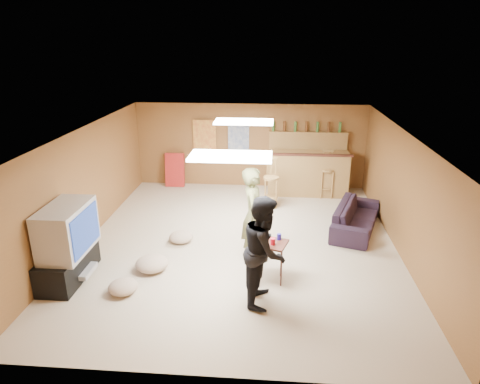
# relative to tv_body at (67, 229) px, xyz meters

# --- Properties ---
(ground) EXTENTS (7.00, 7.00, 0.00)m
(ground) POSITION_rel_tv_body_xyz_m (2.65, 1.50, -0.90)
(ground) COLOR #B9A68D
(ground) RESTS_ON ground
(ceiling) EXTENTS (6.00, 7.00, 0.02)m
(ceiling) POSITION_rel_tv_body_xyz_m (2.65, 1.50, 1.30)
(ceiling) COLOR silver
(ceiling) RESTS_ON ground
(wall_back) EXTENTS (6.00, 0.02, 2.20)m
(wall_back) POSITION_rel_tv_body_xyz_m (2.65, 5.00, 0.20)
(wall_back) COLOR brown
(wall_back) RESTS_ON ground
(wall_front) EXTENTS (6.00, 0.02, 2.20)m
(wall_front) POSITION_rel_tv_body_xyz_m (2.65, -2.00, 0.20)
(wall_front) COLOR brown
(wall_front) RESTS_ON ground
(wall_left) EXTENTS (0.02, 7.00, 2.20)m
(wall_left) POSITION_rel_tv_body_xyz_m (-0.35, 1.50, 0.20)
(wall_left) COLOR brown
(wall_left) RESTS_ON ground
(wall_right) EXTENTS (0.02, 7.00, 2.20)m
(wall_right) POSITION_rel_tv_body_xyz_m (5.65, 1.50, 0.20)
(wall_right) COLOR brown
(wall_right) RESTS_ON ground
(tv_stand) EXTENTS (0.55, 1.30, 0.50)m
(tv_stand) POSITION_rel_tv_body_xyz_m (-0.07, 0.00, -0.65)
(tv_stand) COLOR black
(tv_stand) RESTS_ON ground
(dvd_box) EXTENTS (0.35, 0.50, 0.08)m
(dvd_box) POSITION_rel_tv_body_xyz_m (0.15, 0.00, -0.75)
(dvd_box) COLOR #B2B2B7
(dvd_box) RESTS_ON tv_stand
(tv_body) EXTENTS (0.60, 1.10, 0.80)m
(tv_body) POSITION_rel_tv_body_xyz_m (0.00, 0.00, 0.00)
(tv_body) COLOR #B2B2B7
(tv_body) RESTS_ON tv_stand
(tv_screen) EXTENTS (0.02, 0.95, 0.65)m
(tv_screen) POSITION_rel_tv_body_xyz_m (0.31, 0.00, 0.00)
(tv_screen) COLOR navy
(tv_screen) RESTS_ON tv_body
(bar_counter) EXTENTS (2.00, 0.60, 1.10)m
(bar_counter) POSITION_rel_tv_body_xyz_m (4.15, 4.45, -0.35)
(bar_counter) COLOR olive
(bar_counter) RESTS_ON ground
(bar_lip) EXTENTS (2.10, 0.12, 0.05)m
(bar_lip) POSITION_rel_tv_body_xyz_m (4.15, 4.20, 0.20)
(bar_lip) COLOR #3C1A13
(bar_lip) RESTS_ON bar_counter
(bar_shelf) EXTENTS (2.00, 0.18, 0.05)m
(bar_shelf) POSITION_rel_tv_body_xyz_m (4.15, 4.90, 0.60)
(bar_shelf) COLOR olive
(bar_shelf) RESTS_ON bar_backing
(bar_backing) EXTENTS (2.00, 0.14, 0.60)m
(bar_backing) POSITION_rel_tv_body_xyz_m (4.15, 4.92, 0.30)
(bar_backing) COLOR olive
(bar_backing) RESTS_ON bar_counter
(poster_left) EXTENTS (0.60, 0.03, 0.85)m
(poster_left) POSITION_rel_tv_body_xyz_m (1.45, 4.96, 0.45)
(poster_left) COLOR #BF3F26
(poster_left) RESTS_ON wall_back
(poster_right) EXTENTS (0.55, 0.03, 0.80)m
(poster_right) POSITION_rel_tv_body_xyz_m (2.35, 4.96, 0.45)
(poster_right) COLOR #334C99
(poster_right) RESTS_ON wall_back
(folding_chair_stack) EXTENTS (0.50, 0.26, 0.91)m
(folding_chair_stack) POSITION_rel_tv_body_xyz_m (0.65, 4.80, -0.45)
(folding_chair_stack) COLOR #B52321
(folding_chair_stack) RESTS_ON ground
(ceiling_panel_front) EXTENTS (1.20, 0.60, 0.04)m
(ceiling_panel_front) POSITION_rel_tv_body_xyz_m (2.65, 0.00, 1.27)
(ceiling_panel_front) COLOR white
(ceiling_panel_front) RESTS_ON ceiling
(ceiling_panel_back) EXTENTS (1.20, 0.60, 0.04)m
(ceiling_panel_back) POSITION_rel_tv_body_xyz_m (2.65, 2.70, 1.27)
(ceiling_panel_back) COLOR white
(ceiling_panel_back) RESTS_ON ceiling
(person_olive) EXTENTS (0.43, 0.65, 1.74)m
(person_olive) POSITION_rel_tv_body_xyz_m (2.95, 0.87, -0.03)
(person_olive) COLOR brown
(person_olive) RESTS_ON ground
(person_black) EXTENTS (0.71, 0.88, 1.69)m
(person_black) POSITION_rel_tv_body_xyz_m (3.18, -0.35, -0.06)
(person_black) COLOR black
(person_black) RESTS_ON ground
(sofa) EXTENTS (1.31, 2.03, 0.55)m
(sofa) POSITION_rel_tv_body_xyz_m (5.02, 2.34, -0.62)
(sofa) COLOR black
(sofa) RESTS_ON ground
(tray_table) EXTENTS (0.65, 0.57, 0.71)m
(tray_table) POSITION_rel_tv_body_xyz_m (3.25, 0.20, -0.55)
(tray_table) COLOR #3C1A13
(tray_table) RESTS_ON ground
(cup_red_near) EXTENTS (0.10, 0.10, 0.12)m
(cup_red_near) POSITION_rel_tv_body_xyz_m (3.15, 0.23, -0.14)
(cup_red_near) COLOR red
(cup_red_near) RESTS_ON tray_table
(cup_red_far) EXTENTS (0.08, 0.08, 0.11)m
(cup_red_far) POSITION_rel_tv_body_xyz_m (3.30, 0.12, -0.14)
(cup_red_far) COLOR red
(cup_red_far) RESTS_ON tray_table
(cup_blue) EXTENTS (0.09, 0.09, 0.10)m
(cup_blue) POSITION_rel_tv_body_xyz_m (3.40, 0.30, -0.14)
(cup_blue) COLOR navy
(cup_blue) RESTS_ON tray_table
(bar_stool_left) EXTENTS (0.54, 0.54, 1.29)m
(bar_stool_left) POSITION_rel_tv_body_xyz_m (3.23, 3.48, -0.25)
(bar_stool_left) COLOR olive
(bar_stool_left) RESTS_ON ground
(bar_stool_right) EXTENTS (0.45, 0.45, 1.09)m
(bar_stool_right) POSITION_rel_tv_body_xyz_m (4.61, 4.25, -0.36)
(bar_stool_right) COLOR olive
(bar_stool_right) RESTS_ON ground
(cushion_near_tv) EXTENTS (0.57, 0.57, 0.25)m
(cushion_near_tv) POSITION_rel_tv_body_xyz_m (1.23, 0.37, -0.77)
(cushion_near_tv) COLOR tan
(cushion_near_tv) RESTS_ON ground
(cushion_mid) EXTENTS (0.53, 0.53, 0.21)m
(cushion_mid) POSITION_rel_tv_body_xyz_m (1.50, 1.48, -0.80)
(cushion_mid) COLOR tan
(cushion_mid) RESTS_ON ground
(cushion_far) EXTENTS (0.61, 0.61, 0.21)m
(cushion_far) POSITION_rel_tv_body_xyz_m (0.97, -0.35, -0.80)
(cushion_far) COLOR tan
(cushion_far) RESTS_ON ground
(bottle_row) EXTENTS (1.76, 0.08, 0.26)m
(bottle_row) POSITION_rel_tv_body_xyz_m (4.09, 4.88, 0.75)
(bottle_row) COLOR #3F7233
(bottle_row) RESTS_ON bar_shelf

